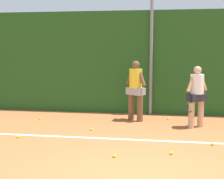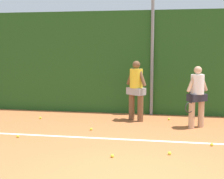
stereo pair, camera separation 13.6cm
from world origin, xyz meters
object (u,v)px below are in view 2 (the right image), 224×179
Objects in this scene: tennis_ball_12 at (170,153)px; tennis_ball_8 at (18,136)px; tennis_ball_3 at (112,156)px; tennis_ball_7 at (40,118)px; tennis_ball_5 at (212,144)px; tennis_ball_2 at (169,119)px; tennis_ball_10 at (91,129)px; player_midcourt at (197,94)px; player_backcourt_far at (136,87)px.

tennis_ball_8 is at bearing 169.65° from tennis_ball_12.
tennis_ball_3 is 1.00× the size of tennis_ball_7.
tennis_ball_7 is (-4.68, 1.88, 0.00)m from tennis_ball_5.
tennis_ball_12 is at bearing -89.84° from tennis_ball_2.
tennis_ball_3 is 2.13m from tennis_ball_10.
player_midcourt is 3.34m from tennis_ball_3.
player_midcourt is 24.73× the size of tennis_ball_2.
tennis_ball_3 is 2.27m from tennis_ball_5.
tennis_ball_2 is 1.00× the size of tennis_ball_3.
tennis_ball_5 is 1.17m from tennis_ball_12.
player_midcourt is 24.73× the size of tennis_ball_10.
tennis_ball_10 is at bearing 88.33° from player_backcourt_far.
player_backcourt_far is 3.22m from tennis_ball_12.
tennis_ball_12 is (1.09, 0.34, 0.00)m from tennis_ball_3.
player_midcourt reaches higher than tennis_ball_5.
tennis_ball_5 is at bearing 61.04° from player_midcourt.
tennis_ball_8 is at bearing -178.68° from tennis_ball_5.
tennis_ball_7 is at bearing 41.83° from player_backcourt_far.
tennis_ball_8 is (0.25, -1.99, 0.00)m from tennis_ball_7.
tennis_ball_12 is at bearing -34.88° from tennis_ball_7.
tennis_ball_3 is (-0.13, -3.27, -0.94)m from player_backcourt_far.
tennis_ball_7 is at bearing 132.03° from tennis_ball_3.
tennis_ball_2 is 2.49m from tennis_ball_10.
player_midcourt is at bearing -48.26° from tennis_ball_2.
player_backcourt_far is at bearing 130.53° from tennis_ball_5.
player_midcourt reaches higher than tennis_ball_10.
tennis_ball_3 is at bearing -107.34° from tennis_ball_2.
tennis_ball_10 is at bearing -142.20° from tennis_ball_2.
tennis_ball_8 is (-2.44, 0.99, 0.00)m from tennis_ball_3.
player_midcourt is at bearing -3.81° from tennis_ball_7.
tennis_ball_8 is at bearing 77.49° from player_backcourt_far.
tennis_ball_2 is at bearing -132.01° from player_backcourt_far.
tennis_ball_3 is at bearing 123.59° from player_backcourt_far.
tennis_ball_3 is 1.00× the size of tennis_ball_12.
tennis_ball_2 is at bearing 35.17° from tennis_ball_8.
player_midcourt reaches higher than tennis_ball_2.
tennis_ball_2 and tennis_ball_12 have the same top height.
tennis_ball_5 is 1.00× the size of tennis_ball_8.
tennis_ball_2 is 1.00× the size of tennis_ball_10.
tennis_ball_7 is at bearing 97.07° from tennis_ball_8.
player_backcourt_far is at bearing -167.95° from tennis_ball_2.
tennis_ball_3 is at bearing -22.09° from tennis_ball_8.
tennis_ball_10 is (-2.88, 0.85, 0.00)m from tennis_ball_5.
player_backcourt_far is at bearing -55.90° from player_midcourt.
tennis_ball_10 is at bearing 163.56° from tennis_ball_5.
tennis_ball_5 and tennis_ball_7 have the same top height.
tennis_ball_8 is at bearing 157.91° from tennis_ball_3.
tennis_ball_7 is 1.00× the size of tennis_ball_12.
tennis_ball_7 is at bearing 150.06° from tennis_ball_10.
tennis_ball_3 is (-1.08, -3.47, 0.00)m from tennis_ball_2.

